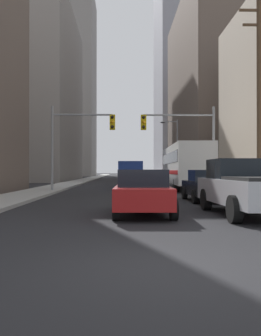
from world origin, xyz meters
The scene contains 17 objects.
ground_plane centered at (0.00, 0.00, 0.00)m, with size 400.00×400.00×0.00m, color black.
sidewalk_left centered at (-6.39, 50.00, 0.07)m, with size 2.63×160.00×0.15m, color #9E9E99.
sidewalk_right centered at (6.39, 50.00, 0.07)m, with size 2.63×160.00×0.15m, color #9E9E99.
city_bus centered at (4.19, 23.03, 1.93)m, with size 2.83×11.57×3.40m.
pickup_truck_silver centered at (3.31, 6.50, 0.93)m, with size 2.20×5.45×1.90m.
cargo_van_blue centered at (-0.09, 26.09, 1.29)m, with size 2.16×5.23×2.26m.
sedan_red centered at (-0.13, 6.61, 0.77)m, with size 1.95×4.25×1.52m.
sedan_black centered at (3.32, 11.93, 0.77)m, with size 1.95×4.21×1.52m.
sedan_grey centered at (0.07, 33.11, 0.77)m, with size 1.95×4.25×1.52m.
traffic_signal_near_left centered at (-3.74, 19.81, 4.08)m, with size 4.48×0.44×6.00m.
traffic_signal_near_right centered at (3.39, 19.81, 4.11)m, with size 5.25×0.44×6.00m.
utility_pole_right centered at (6.65, 13.95, 5.69)m, with size 2.20×0.28×10.82m.
street_lamp_right centered at (5.46, 37.13, 4.51)m, with size 2.10×0.32×7.50m.
building_left_mid_office centered at (-16.66, 50.62, 12.88)m, with size 16.84×25.44×25.76m, color gray.
building_left_far_tower centered at (-15.99, 93.51, 24.79)m, with size 15.37×18.49×49.57m, color gray.
building_right_mid_block centered at (17.55, 49.39, 13.53)m, with size 19.15×27.32×27.06m, color #66564C.
building_right_far_highrise centered at (18.99, 87.14, 30.83)m, with size 21.13×22.98×61.66m, color #93939E.
Camera 1 is at (-0.83, -5.47, 1.49)m, focal length 38.67 mm.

